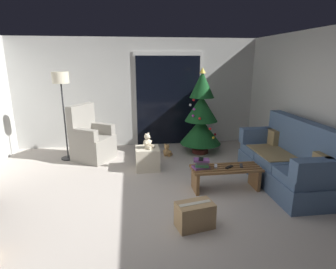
{
  "coord_description": "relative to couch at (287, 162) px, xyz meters",
  "views": [
    {
      "loc": [
        -0.18,
        -3.55,
        2.01
      ],
      "look_at": [
        0.4,
        0.7,
        0.85
      ],
      "focal_mm": 29.63,
      "sensor_mm": 36.0,
      "label": 1
    }
  ],
  "objects": [
    {
      "name": "coffee_table",
      "position": [
        -1.04,
        -0.03,
        -0.15
      ],
      "size": [
        1.1,
        0.4,
        0.37
      ],
      "color": "olive",
      "rests_on": "ground"
    },
    {
      "name": "book_stack",
      "position": [
        -1.43,
        -0.01,
        0.05
      ],
      "size": [
        0.28,
        0.22,
        0.15
      ],
      "color": "#6B3D7A",
      "rests_on": "coffee_table"
    },
    {
      "name": "cell_phone",
      "position": [
        -1.45,
        -0.03,
        0.13
      ],
      "size": [
        0.11,
        0.16,
        0.01
      ],
      "primitive_type": "cube",
      "rotation": [
        0.0,
        0.0,
        -0.3
      ],
      "color": "black",
      "rests_on": "book_stack"
    },
    {
      "name": "armchair",
      "position": [
        -3.33,
        1.71,
        0.0
      ],
      "size": [
        0.94,
        0.94,
        1.13
      ],
      "color": "gray",
      "rests_on": "ground"
    },
    {
      "name": "couch",
      "position": [
        0.0,
        0.0,
        0.0
      ],
      "size": [
        0.79,
        1.94,
        1.08
      ],
      "color": "slate",
      "rests_on": "ground"
    },
    {
      "name": "christmas_tree",
      "position": [
        -0.99,
        1.79,
        0.43
      ],
      "size": [
        0.89,
        0.89,
        1.86
      ],
      "color": "#4C1E19",
      "rests_on": "ground"
    },
    {
      "name": "patio_door_frame",
      "position": [
        -1.6,
        2.59,
        0.7
      ],
      "size": [
        1.6,
        0.02,
        2.2
      ],
      "primitive_type": "cube",
      "color": "silver",
      "rests_on": "ground"
    },
    {
      "name": "floor_lamp",
      "position": [
        -3.83,
        1.78,
        1.11
      ],
      "size": [
        0.32,
        0.32,
        1.78
      ],
      "color": "#2D2D30",
      "rests_on": "ground"
    },
    {
      "name": "teddy_bear_cream",
      "position": [
        -2.21,
        0.98,
        0.14
      ],
      "size": [
        0.22,
        0.21,
        0.29
      ],
      "color": "beige",
      "rests_on": "ottoman"
    },
    {
      "name": "cardboard_box_taped_mid_floor",
      "position": [
        -1.76,
        -0.99,
        -0.24
      ],
      "size": [
        0.5,
        0.36,
        0.32
      ],
      "color": "tan",
      "rests_on": "ground"
    },
    {
      "name": "remote_silver",
      "position": [
        -1.19,
        0.01,
        -0.02
      ],
      "size": [
        0.09,
        0.16,
        0.02
      ],
      "primitive_type": "cube",
      "rotation": [
        0.0,
        0.0,
        5.97
      ],
      "color": "#ADADB2",
      "rests_on": "coffee_table"
    },
    {
      "name": "remote_graphite",
      "position": [
        -0.79,
        -0.03,
        -0.02
      ],
      "size": [
        0.09,
        0.16,
        0.02
      ],
      "primitive_type": "cube",
      "rotation": [
        0.0,
        0.0,
        2.81
      ],
      "color": "#333338",
      "rests_on": "coffee_table"
    },
    {
      "name": "patio_door_glass",
      "position": [
        -1.6,
        2.57,
        0.65
      ],
      "size": [
        1.5,
        0.02,
        2.1
      ],
      "primitive_type": "cube",
      "color": "black",
      "rests_on": "ground"
    },
    {
      "name": "teddy_bear_honey_by_tree",
      "position": [
        -1.76,
        1.63,
        -0.28
      ],
      "size": [
        0.21,
        0.22,
        0.29
      ],
      "color": "tan",
      "rests_on": "ground"
    },
    {
      "name": "ground_plane",
      "position": [
        -2.32,
        -0.4,
        -0.4
      ],
      "size": [
        7.0,
        7.0,
        0.0
      ],
      "primitive_type": "plane",
      "color": "#BCB2A8"
    },
    {
      "name": "wall_back",
      "position": [
        -2.32,
        2.66,
        0.85
      ],
      "size": [
        5.72,
        0.12,
        2.5
      ],
      "primitive_type": "cube",
      "color": "beige",
      "rests_on": "ground"
    },
    {
      "name": "ottoman",
      "position": [
        -2.21,
        0.99,
        -0.19
      ],
      "size": [
        0.44,
        0.44,
        0.42
      ],
      "primitive_type": "cube",
      "color": "beige",
      "rests_on": "ground"
    },
    {
      "name": "remote_black",
      "position": [
        -1.0,
        -0.06,
        -0.02
      ],
      "size": [
        0.15,
        0.13,
        0.02
      ],
      "primitive_type": "cube",
      "rotation": [
        0.0,
        0.0,
        5.35
      ],
      "color": "black",
      "rests_on": "coffee_table"
    }
  ]
}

